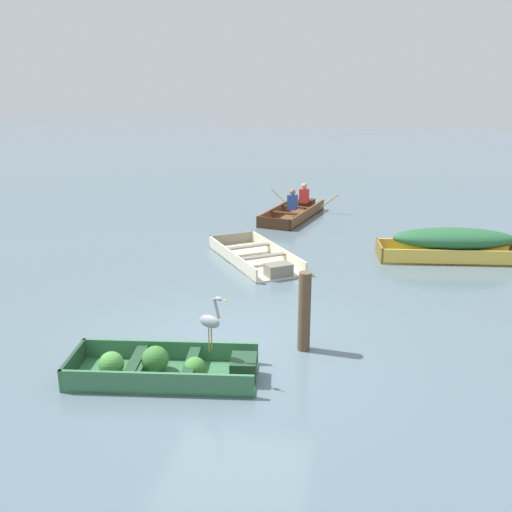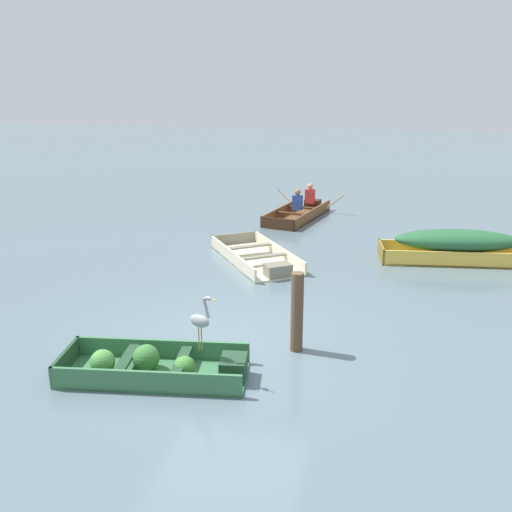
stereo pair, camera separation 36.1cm
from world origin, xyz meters
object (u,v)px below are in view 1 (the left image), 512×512
Objects in this scene: dinghy_green_foreground at (165,368)px; skiff_cream_near_moored at (257,258)px; heron_on_dinghy at (211,320)px; skiff_yellow_mid_moored at (455,242)px; rowboat_wooden_brown_with_crew at (295,211)px; mooring_post at (304,312)px.

skiff_cream_near_moored is at bearing 86.62° from dinghy_green_foreground.
dinghy_green_foreground is 1.00m from heron_on_dinghy.
dinghy_green_foreground is 0.78× the size of skiff_yellow_mid_moored.
skiff_yellow_mid_moored reaches higher than dinghy_green_foreground.
skiff_cream_near_moored is 4.67m from rowboat_wooden_brown_with_crew.
rowboat_wooden_brown_with_crew is 10.00m from heron_on_dinghy.
mooring_post reaches higher than heron_on_dinghy.
skiff_yellow_mid_moored is 1.11× the size of rowboat_wooden_brown_with_crew.
dinghy_green_foreground is 3.28× the size of heron_on_dinghy.
heron_on_dinghy is at bearing -122.99° from skiff_yellow_mid_moored.
dinghy_green_foreground is 2.27m from mooring_post.
skiff_yellow_mid_moored is 4.19× the size of heron_on_dinghy.
skiff_yellow_mid_moored is 5.51m from rowboat_wooden_brown_with_crew.
mooring_post is (1.22, -8.84, 0.46)m from rowboat_wooden_brown_with_crew.
skiff_cream_near_moored is at bearing -93.78° from rowboat_wooden_brown_with_crew.
heron_on_dinghy is 1.65m from mooring_post.
heron_on_dinghy is at bearing -86.31° from skiff_cream_near_moored.
skiff_cream_near_moored is 0.87× the size of skiff_yellow_mid_moored.
rowboat_wooden_brown_with_crew is at bearing 97.83° from mooring_post.
rowboat_wooden_brown_with_crew is at bearing 86.44° from dinghy_green_foreground.
dinghy_green_foreground is at bearing -146.25° from mooring_post.
rowboat_wooden_brown_with_crew reaches higher than skiff_yellow_mid_moored.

